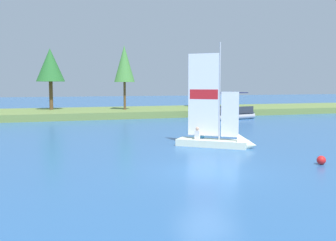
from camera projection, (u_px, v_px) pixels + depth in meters
ground_plane at (207, 172)px, 15.70m from camera, size 200.00×200.00×0.00m
shore_bank at (100, 113)px, 43.57m from camera, size 80.00×10.43×0.70m
shoreline_tree_midleft at (50, 65)px, 42.88m from camera, size 3.11×3.11×6.78m
shoreline_tree_centre at (124, 64)px, 43.07m from camera, size 2.28×2.28×7.11m
shoreline_tree_midright at (203, 76)px, 49.52m from camera, size 3.47×3.47×5.56m
sailboat at (224, 139)px, 21.90m from camera, size 4.26×3.78×6.24m
pontoon_boat at (226, 112)px, 39.47m from camera, size 6.12×3.86×2.72m
channel_buoy at (321, 160)px, 17.13m from camera, size 0.40×0.40×0.40m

